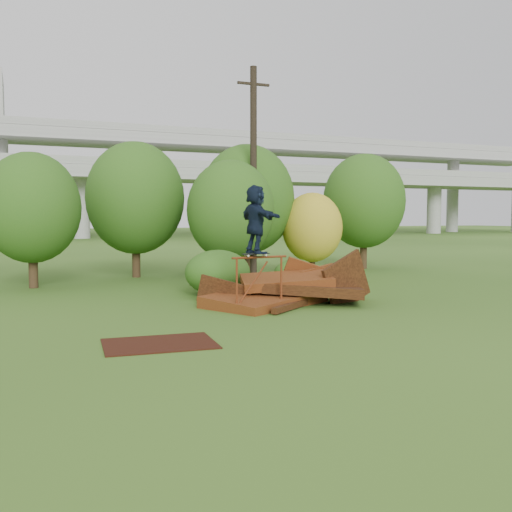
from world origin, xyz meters
name	(u,v)px	position (x,y,z in m)	size (l,w,h in m)	color
ground	(314,321)	(0.00, 0.00, 0.00)	(240.00, 240.00, 0.00)	#2D5116
scrap_pile	(286,291)	(0.64, 3.02, 0.38)	(5.80, 3.78, 2.05)	#4F200E
grind_rail	(260,274)	(-0.69, 2.01, 1.08)	(1.75, 0.23, 1.59)	#65250F
skateboard	(256,254)	(-0.80, 2.00, 1.66)	(0.82, 0.29, 0.08)	black
skater	(256,219)	(-0.80, 2.00, 2.65)	(1.80, 0.57, 1.95)	black
flat_plate	(159,344)	(-4.32, -1.08, 0.01)	(2.35, 1.68, 0.03)	black
tree_0	(32,208)	(-6.57, 10.26, 3.05)	(3.66, 3.66, 5.16)	black
tree_1	(135,198)	(-2.21, 12.58, 3.53)	(4.34, 4.34, 6.03)	black
tree_2	(231,211)	(0.91, 8.77, 2.96)	(3.55, 3.55, 5.01)	black
tree_3	(247,199)	(2.60, 11.23, 3.50)	(4.32, 4.32, 5.99)	black
tree_4	(312,228)	(5.31, 10.02, 2.21)	(2.76, 2.76, 3.81)	black
tree_5	(364,201)	(9.53, 12.23, 3.51)	(4.24, 4.24, 5.96)	black
shrub_left	(218,272)	(-0.71, 5.66, 0.79)	(2.28, 2.10, 1.58)	#205416
shrub_right	(295,275)	(2.30, 5.68, 0.59)	(1.65, 1.51, 1.17)	#205416
utility_pole	(253,173)	(2.03, 9.07, 4.51)	(1.40, 0.28, 8.87)	black
freeway_overpass	(77,156)	(0.00, 62.92, 10.32)	(160.00, 15.00, 13.70)	gray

